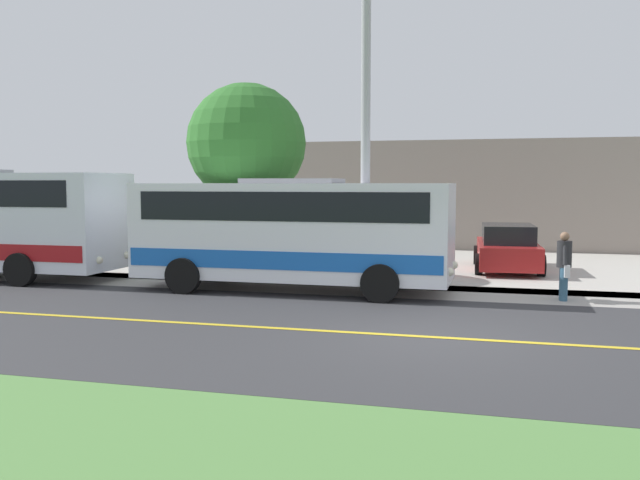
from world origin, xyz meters
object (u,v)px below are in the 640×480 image
Objects in this scene: pedestrian_with_bags at (564,264)px; parked_car_near at (507,248)px; commercial_building at (497,193)px; shuttle_bus_front at (293,229)px; street_light_pole at (365,99)px; tree_curbside at (246,144)px.

pedestrian_with_bags is 5.62m from parked_car_near.
commercial_building is (-11.19, -0.48, 1.56)m from parked_car_near.
street_light_pole reaches higher than shuttle_bus_front.
parked_car_near is at bearing -167.02° from pedestrian_with_bags.
pedestrian_with_bags is at bearing 88.14° from street_light_pole.
shuttle_bus_front reaches higher than parked_car_near.
pedestrian_with_bags is 0.28× the size of tree_curbside.
shuttle_bus_front is 7.82m from parked_car_near.
tree_curbside reaches higher than parked_car_near.
parked_car_near is 0.78× the size of tree_curbside.
tree_curbside is (-2.86, -2.35, 2.35)m from shuttle_bus_front.
street_light_pole is at bearing -33.60° from parked_car_near.
shuttle_bus_front is 1.41× the size of tree_curbside.
shuttle_bus_front is at bearing -88.29° from pedestrian_with_bags.
shuttle_bus_front is 6.62m from pedestrian_with_bags.
tree_curbside is (-2.67, -8.92, 3.07)m from pedestrian_with_bags.
tree_curbside reaches higher than shuttle_bus_front.
shuttle_bus_front is 3.72m from street_light_pole.
tree_curbside is (2.81, -7.66, 3.24)m from parked_car_near.
street_light_pole is 7.61m from parked_car_near.
parked_car_near is (-5.48, -1.26, -0.17)m from pedestrian_with_bags.
commercial_building is (-14.00, 7.17, -1.68)m from tree_curbside.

